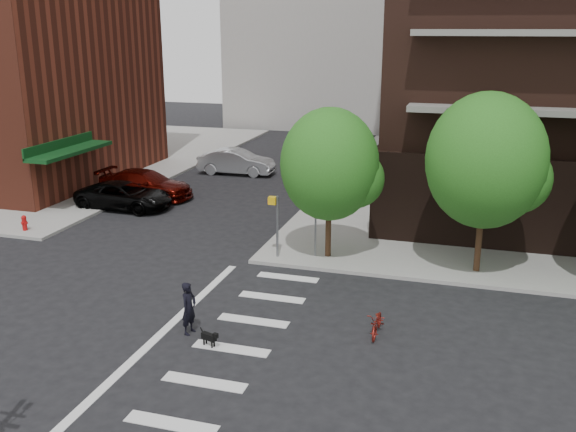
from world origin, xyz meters
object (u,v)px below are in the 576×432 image
object	(u,v)px
parked_car_black	(124,196)
parked_car_silver	(236,162)
parked_car_maroon	(146,184)
dog_walker	(189,308)
fire_hydrant	(24,222)
scooter	(377,323)

from	to	relation	value
parked_car_black	parked_car_silver	xyz separation A→B (m)	(2.70, 9.60, 0.11)
parked_car_maroon	dog_walker	world-z (taller)	dog_walker
fire_hydrant	scooter	xyz separation A→B (m)	(17.58, -5.60, -0.14)
parked_car_silver	parked_car_maroon	bearing A→B (deg)	157.75
parked_car_black	dog_walker	bearing A→B (deg)	-140.93
parked_car_silver	scooter	world-z (taller)	parked_car_silver
parked_car_black	parked_car_silver	size ratio (longest dim) A/B	1.03
parked_car_maroon	parked_car_silver	xyz separation A→B (m)	(2.70, 7.28, 0.03)
parked_car_maroon	dog_walker	xyz separation A→B (m)	(9.55, -14.67, 0.06)
fire_hydrant	dog_walker	world-z (taller)	dog_walker
parked_car_black	scooter	size ratio (longest dim) A/B	3.33
parked_car_maroon	scooter	bearing A→B (deg)	-129.04
fire_hydrant	parked_car_black	bearing A→B (deg)	65.91
fire_hydrant	scooter	distance (m)	18.45
fire_hydrant	dog_walker	bearing A→B (deg)	-31.26
fire_hydrant	parked_car_black	distance (m)	5.64
dog_walker	parked_car_black	bearing A→B (deg)	47.08
fire_hydrant	parked_car_black	xyz separation A→B (m)	(2.30, 5.14, 0.17)
parked_car_maroon	parked_car_silver	world-z (taller)	parked_car_silver
fire_hydrant	parked_car_maroon	world-z (taller)	parked_car_maroon
fire_hydrant	parked_car_maroon	xyz separation A→B (m)	(2.30, 7.47, 0.25)
scooter	parked_car_silver	bearing A→B (deg)	121.72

